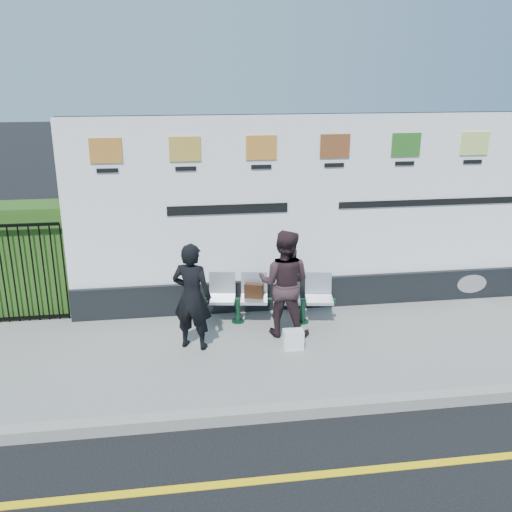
{
  "coord_description": "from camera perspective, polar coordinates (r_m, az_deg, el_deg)",
  "views": [
    {
      "loc": [
        -1.87,
        -4.46,
        3.77
      ],
      "look_at": [
        -0.78,
        3.07,
        1.25
      ],
      "focal_mm": 40.0,
      "sensor_mm": 36.0,
      "label": 1
    }
  ],
  "objects": [
    {
      "name": "kerb",
      "position": [
        6.85,
        9.26,
        -14.63
      ],
      "size": [
        14.0,
        0.18,
        0.14
      ],
      "primitive_type": "cube",
      "color": "gray",
      "rests_on": "ground"
    },
    {
      "name": "woman_left",
      "position": [
        7.67,
        -6.42,
        -4.05
      ],
      "size": [
        0.64,
        0.54,
        1.49
      ],
      "primitive_type": "imported",
      "rotation": [
        0.0,
        0.0,
        2.74
      ],
      "color": "black",
      "rests_on": "pavement"
    },
    {
      "name": "pavement",
      "position": [
        8.1,
        6.12,
        -9.04
      ],
      "size": [
        14.0,
        3.0,
        0.12
      ],
      "primitive_type": "cube",
      "color": "gray",
      "rests_on": "ground"
    },
    {
      "name": "woman_right",
      "position": [
        8.01,
        2.84,
        -2.74
      ],
      "size": [
        0.92,
        0.83,
        1.55
      ],
      "primitive_type": "imported",
      "rotation": [
        0.0,
        0.0,
        2.75
      ],
      "color": "#301F24",
      "rests_on": "pavement"
    },
    {
      "name": "billboard",
      "position": [
        8.95,
        7.42,
        2.95
      ],
      "size": [
        8.0,
        0.3,
        3.0
      ],
      "color": "black",
      "rests_on": "pavement"
    },
    {
      "name": "bench",
      "position": [
        8.58,
        1.43,
        -5.4
      ],
      "size": [
        1.91,
        0.78,
        0.4
      ],
      "primitive_type": null,
      "rotation": [
        0.0,
        0.0,
        -0.16
      ],
      "color": "silver",
      "rests_on": "pavement"
    },
    {
      "name": "handbag_brown",
      "position": [
        8.46,
        -0.2,
        -3.48
      ],
      "size": [
        0.3,
        0.2,
        0.22
      ],
      "primitive_type": "cube",
      "rotation": [
        0.0,
        0.0,
        -0.31
      ],
      "color": "black",
      "rests_on": "bench"
    },
    {
      "name": "hedge",
      "position": [
        9.58,
        -24.23,
        -0.33
      ],
      "size": [
        2.35,
        0.7,
        1.7
      ],
      "primitive_type": "cube",
      "color": "#2A5318",
      "rests_on": "pavement"
    },
    {
      "name": "carrier_bag_white",
      "position": [
        7.84,
        3.74,
        -8.33
      ],
      "size": [
        0.27,
        0.16,
        0.27
      ],
      "primitive_type": "cube",
      "color": "white",
      "rests_on": "pavement"
    },
    {
      "name": "yellow_line",
      "position": [
        6.13,
        12.14,
        -20.09
      ],
      "size": [
        14.0,
        0.1,
        0.01
      ],
      "primitive_type": "cube",
      "color": "yellow",
      "rests_on": "ground"
    },
    {
      "name": "ground",
      "position": [
        6.13,
        12.14,
        -20.12
      ],
      "size": [
        80.0,
        80.0,
        0.0
      ],
      "primitive_type": "plane",
      "color": "black"
    }
  ]
}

